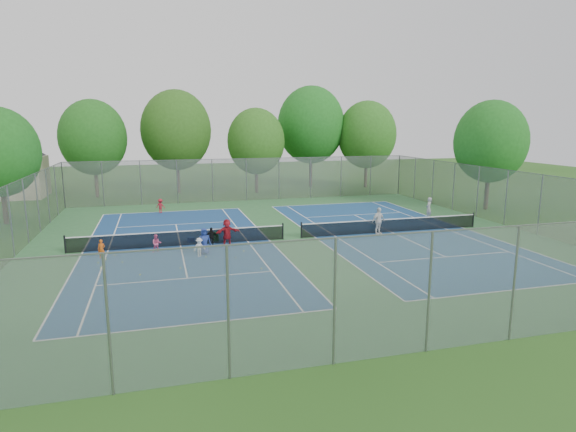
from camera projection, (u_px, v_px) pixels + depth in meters
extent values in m
plane|color=#27541A|center=(292.00, 239.00, 30.78)|extent=(120.00, 120.00, 0.00)
cube|color=#306737|center=(292.00, 239.00, 30.78)|extent=(32.00, 32.00, 0.01)
cube|color=navy|center=(180.00, 246.00, 28.97)|extent=(10.97, 23.77, 0.01)
cube|color=navy|center=(391.00, 232.00, 32.59)|extent=(10.97, 23.77, 0.01)
cube|color=black|center=(180.00, 239.00, 28.89)|extent=(12.87, 0.10, 0.91)
cube|color=black|center=(392.00, 226.00, 32.51)|extent=(12.87, 0.10, 0.91)
cube|color=gray|center=(246.00, 180.00, 45.55)|extent=(32.00, 0.10, 4.00)
cube|color=gray|center=(429.00, 293.00, 15.25)|extent=(32.00, 0.10, 4.00)
cube|color=gray|center=(11.00, 222.00, 26.26)|extent=(0.10, 32.00, 4.00)
cube|color=gray|center=(506.00, 198.00, 34.54)|extent=(0.10, 32.00, 4.00)
cube|color=#B7A88C|center=(12.00, 177.00, 47.43)|extent=(6.00, 5.00, 4.00)
pyramid|color=#2D2D33|center=(7.00, 134.00, 46.63)|extent=(11.03, 11.03, 2.20)
cylinder|color=#443326|center=(96.00, 180.00, 47.66)|extent=(0.36, 0.36, 3.50)
ellipsoid|color=#205B1A|center=(93.00, 137.00, 46.87)|extent=(6.40, 6.40, 7.36)
cylinder|color=#443326|center=(178.00, 175.00, 50.64)|extent=(0.36, 0.36, 3.85)
ellipsoid|color=#2B5819|center=(176.00, 130.00, 49.76)|extent=(7.20, 7.20, 8.28)
cylinder|color=#443326|center=(256.00, 178.00, 50.89)|extent=(0.36, 0.36, 3.15)
ellipsoid|color=#2E631C|center=(256.00, 141.00, 50.16)|extent=(6.00, 6.00, 6.90)
cylinder|color=#443326|center=(311.00, 169.00, 55.44)|extent=(0.36, 0.36, 4.20)
ellipsoid|color=#1D651D|center=(311.00, 125.00, 54.49)|extent=(7.60, 7.60, 8.74)
cylinder|color=#443326|center=(366.00, 172.00, 55.16)|extent=(0.36, 0.36, 3.50)
ellipsoid|color=#2B661D|center=(367.00, 135.00, 54.36)|extent=(6.60, 6.60, 7.59)
cylinder|color=#443326|center=(4.00, 203.00, 35.03)|extent=(0.36, 0.36, 3.15)
cylinder|color=#443326|center=(487.00, 189.00, 41.05)|extent=(0.36, 0.36, 3.50)
ellipsoid|color=#1D611C|center=(491.00, 142.00, 40.29)|extent=(6.00, 6.00, 6.90)
cube|color=blue|center=(191.00, 240.00, 29.90)|extent=(0.44, 0.44, 0.29)
cube|color=green|center=(215.00, 237.00, 30.10)|extent=(0.38, 0.38, 0.58)
imported|color=#D25813|center=(101.00, 249.00, 26.16)|extent=(0.43, 0.33, 1.07)
imported|color=#D0517B|center=(157.00, 244.00, 27.41)|extent=(0.52, 0.41, 1.06)
imported|color=silver|center=(199.00, 247.00, 26.60)|extent=(0.78, 0.61, 1.06)
imported|color=black|center=(211.00, 237.00, 28.76)|extent=(0.73, 0.42, 1.18)
imported|color=navy|center=(204.00, 241.00, 27.02)|extent=(0.78, 0.55, 1.52)
imported|color=#A51721|center=(227.00, 232.00, 28.96)|extent=(1.57, 0.78, 1.62)
imported|color=#AE1827|center=(161.00, 206.00, 39.41)|extent=(0.88, 0.72, 1.18)
imported|color=#9B9A9D|center=(429.00, 208.00, 36.89)|extent=(0.74, 0.71, 1.70)
imported|color=silver|center=(378.00, 221.00, 31.87)|extent=(1.14, 0.75, 1.80)
sphere|color=#B1CA2F|center=(122.00, 262.00, 25.47)|extent=(0.07, 0.07, 0.07)
sphere|color=yellow|center=(236.00, 258.00, 26.28)|extent=(0.07, 0.07, 0.07)
sphere|color=#C2D030|center=(180.00, 268.00, 24.44)|extent=(0.07, 0.07, 0.07)
sphere|color=#C9DE33|center=(244.00, 251.00, 27.68)|extent=(0.07, 0.07, 0.07)
sphere|color=#D1EB36|center=(140.00, 275.00, 23.35)|extent=(0.07, 0.07, 0.07)
sphere|color=#A8CE30|center=(98.00, 263.00, 25.35)|extent=(0.07, 0.07, 0.07)
sphere|color=#BFE134|center=(226.00, 277.00, 23.09)|extent=(0.07, 0.07, 0.07)
sphere|color=#B5D631|center=(261.00, 269.00, 24.33)|extent=(0.07, 0.07, 0.07)
sphere|color=yellow|center=(114.00, 256.00, 26.74)|extent=(0.07, 0.07, 0.07)
sphere|color=#CDF338|center=(101.00, 268.00, 24.50)|extent=(0.07, 0.07, 0.07)
sphere|color=#C3D431|center=(206.00, 257.00, 26.44)|extent=(0.07, 0.07, 0.07)
sphere|color=#D9E936|center=(106.00, 260.00, 25.94)|extent=(0.07, 0.07, 0.07)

